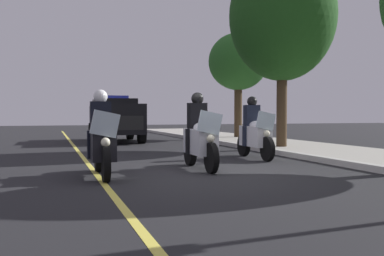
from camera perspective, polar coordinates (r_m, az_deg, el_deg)
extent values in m
plane|color=black|center=(8.74, 3.27, -6.23)|extent=(80.00, 80.00, 0.00)
cube|color=#B7B5AD|center=(10.46, 20.82, -4.60)|extent=(48.00, 0.24, 0.15)
cube|color=#E0D14C|center=(8.19, -11.91, -6.79)|extent=(48.00, 0.12, 0.01)
cylinder|color=black|center=(7.94, -11.33, -4.75)|extent=(0.64, 0.13, 0.64)
cylinder|color=black|center=(9.43, -12.26, -3.72)|extent=(0.64, 0.15, 0.64)
cube|color=black|center=(8.64, -11.84, -2.23)|extent=(1.21, 0.47, 0.56)
ellipsoid|color=black|center=(8.57, -11.82, -0.25)|extent=(0.57, 0.33, 0.24)
cube|color=silver|center=(7.99, -11.43, 0.54)|extent=(0.07, 0.56, 0.53)
sphere|color=#F9F4CC|center=(7.95, -11.37, -1.85)|extent=(0.17, 0.17, 0.17)
sphere|color=red|center=(8.11, -12.65, 0.05)|extent=(0.09, 0.09, 0.09)
sphere|color=#1933F2|center=(8.14, -10.40, 0.07)|extent=(0.09, 0.09, 0.09)
cube|color=black|center=(8.85, -12.00, 1.50)|extent=(0.29, 0.41, 0.60)
cube|color=black|center=(8.83, -10.65, -2.13)|extent=(0.18, 0.14, 0.56)
cube|color=black|center=(8.79, -13.24, -2.16)|extent=(0.18, 0.14, 0.56)
sphere|color=white|center=(8.83, -12.00, 4.09)|extent=(0.28, 0.28, 0.28)
cylinder|color=black|center=(8.91, 2.58, -4.00)|extent=(0.64, 0.13, 0.64)
cylinder|color=black|center=(10.32, -0.25, -3.19)|extent=(0.64, 0.15, 0.64)
cube|color=silver|center=(9.57, 1.10, -1.79)|extent=(1.21, 0.47, 0.56)
ellipsoid|color=silver|center=(9.51, 1.19, 0.00)|extent=(0.57, 0.33, 0.24)
cube|color=silver|center=(8.96, 2.37, 0.71)|extent=(0.07, 0.56, 0.53)
sphere|color=#F9F4CC|center=(8.91, 2.49, -1.42)|extent=(0.17, 0.17, 0.17)
sphere|color=red|center=(9.03, 1.13, 0.28)|extent=(0.09, 0.09, 0.09)
sphere|color=#1933F2|center=(9.13, 3.04, 0.29)|extent=(0.09, 0.09, 0.09)
cube|color=black|center=(9.77, 0.68, 1.57)|extent=(0.29, 0.41, 0.60)
cube|color=black|center=(9.79, 1.90, -1.71)|extent=(0.18, 0.14, 0.56)
cube|color=black|center=(9.67, -0.34, -1.75)|extent=(0.18, 0.14, 0.56)
sphere|color=black|center=(9.76, 0.71, 3.92)|extent=(0.28, 0.28, 0.28)
cylinder|color=black|center=(11.34, 9.94, -2.76)|extent=(0.64, 0.13, 0.64)
cylinder|color=black|center=(12.69, 6.85, -2.26)|extent=(0.64, 0.15, 0.64)
cube|color=white|center=(11.97, 8.35, -1.07)|extent=(1.21, 0.47, 0.56)
ellipsoid|color=white|center=(11.92, 8.46, 0.36)|extent=(0.57, 0.33, 0.24)
cube|color=silver|center=(11.39, 9.73, 0.93)|extent=(0.07, 0.56, 0.53)
sphere|color=#F9F4CC|center=(11.35, 9.86, -0.74)|extent=(0.17, 0.17, 0.17)
sphere|color=red|center=(11.44, 8.72, 0.59)|extent=(0.09, 0.09, 0.09)
sphere|color=#1933F2|center=(11.58, 10.14, 0.60)|extent=(0.09, 0.09, 0.09)
cube|color=black|center=(12.17, 7.90, 1.61)|extent=(0.29, 0.41, 0.60)
cube|color=black|center=(12.21, 8.86, -1.02)|extent=(0.18, 0.14, 0.56)
cube|color=black|center=(12.04, 7.15, -1.05)|extent=(0.18, 0.14, 0.56)
sphere|color=black|center=(12.15, 7.95, 3.50)|extent=(0.28, 0.28, 0.28)
cube|color=black|center=(19.41, -10.14, 1.22)|extent=(4.94, 2.01, 1.24)
cube|color=black|center=(19.71, -10.25, 3.27)|extent=(2.44, 1.80, 0.36)
cube|color=#2633D8|center=(19.52, -10.19, 4.04)|extent=(0.31, 1.21, 0.14)
cube|color=black|center=(17.03, -9.14, 0.67)|extent=(0.16, 1.62, 0.56)
cylinder|color=black|center=(18.03, -6.68, -0.78)|extent=(0.81, 0.30, 0.80)
cylinder|color=black|center=(17.79, -12.39, -0.85)|extent=(0.81, 0.30, 0.80)
cylinder|color=black|center=(21.08, -8.22, -0.40)|extent=(0.81, 0.30, 0.80)
cylinder|color=black|center=(20.88, -13.10, -0.46)|extent=(0.81, 0.30, 0.80)
cylinder|color=#42301E|center=(15.33, 11.79, 3.30)|extent=(0.36, 0.36, 3.05)
ellipsoid|color=#1E4C19|center=(15.70, 11.86, 14.30)|extent=(3.68, 3.68, 4.48)
cylinder|color=#42301E|center=(21.39, 6.12, 2.24)|extent=(0.38, 0.38, 2.54)
ellipsoid|color=#286023|center=(21.55, 6.14, 8.75)|extent=(2.93, 2.93, 2.81)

